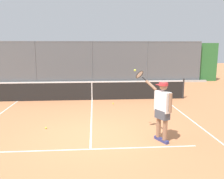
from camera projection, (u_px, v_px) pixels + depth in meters
ground_plane at (91, 136)px, 7.35m from camera, size 60.00×60.00×0.00m
court_line_markings at (90, 152)px, 6.22m from camera, size 7.57×10.85×0.01m
fence_backdrop at (92, 63)px, 18.26m from camera, size 19.62×1.37×3.11m
tennis_net at (92, 91)px, 12.14m from camera, size 9.73×0.09×1.07m
tennis_player at (162, 107)px, 6.76m from camera, size 0.92×1.20×2.04m
tennis_ball_mid_court at (46, 128)px, 7.95m from camera, size 0.07×0.07×0.07m
tennis_ball_by_sideline at (113, 104)px, 11.32m from camera, size 0.07×0.07×0.07m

